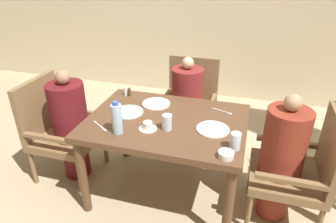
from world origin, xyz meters
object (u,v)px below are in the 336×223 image
(teacup_with_saucer, at_px, (148,126))
(chair_right_side, at_px, (301,168))
(chair_far_side, at_px, (190,101))
(plate_main_right, at_px, (128,112))
(water_bottle, at_px, (117,119))
(glass_tall_near, at_px, (235,141))
(diner_in_right_chair, at_px, (281,158))
(diner_in_left_chair, at_px, (71,125))
(plate_main_left, at_px, (213,129))
(chair_left_side, at_px, (57,127))
(plate_dessert_center, at_px, (156,104))
(diner_in_far_chair, at_px, (187,104))
(bowl_small, at_px, (226,155))
(glass_tall_mid, at_px, (167,122))

(teacup_with_saucer, bearing_deg, chair_right_side, 8.99)
(chair_far_side, xyz_separation_m, teacup_with_saucer, (-0.09, -1.07, 0.27))
(chair_right_side, xyz_separation_m, plate_main_right, (-1.40, 0.03, 0.25))
(water_bottle, relative_size, glass_tall_near, 2.09)
(diner_in_right_chair, bearing_deg, water_bottle, -166.38)
(diner_in_left_chair, distance_m, chair_far_side, 1.27)
(plate_main_left, relative_size, glass_tall_near, 2.06)
(chair_left_side, xyz_separation_m, teacup_with_saucer, (0.97, -0.18, 0.27))
(water_bottle, bearing_deg, chair_far_side, 76.28)
(chair_left_side, height_order, teacup_with_saucer, chair_left_side)
(plate_dessert_center, distance_m, teacup_with_saucer, 0.43)
(chair_far_side, xyz_separation_m, chair_right_side, (1.06, -0.89, 0.00))
(chair_right_side, relative_size, plate_main_right, 3.79)
(chair_left_side, xyz_separation_m, plate_main_right, (0.72, 0.03, 0.25))
(diner_in_far_chair, height_order, diner_in_right_chair, diner_in_right_chair)
(diner_in_right_chair, bearing_deg, chair_far_side, 135.48)
(chair_far_side, height_order, glass_tall_near, chair_far_side)
(diner_in_far_chair, distance_m, water_bottle, 1.12)
(diner_in_left_chair, height_order, plate_dessert_center, diner_in_left_chair)
(chair_right_side, xyz_separation_m, bowl_small, (-0.54, -0.38, 0.27))
(plate_main_left, relative_size, glass_tall_mid, 2.06)
(chair_right_side, relative_size, glass_tall_mid, 7.81)
(diner_in_left_chair, relative_size, chair_right_side, 1.12)
(diner_in_right_chair, bearing_deg, plate_main_right, 178.75)
(bowl_small, relative_size, water_bottle, 0.41)
(chair_left_side, distance_m, water_bottle, 0.90)
(glass_tall_near, distance_m, glass_tall_mid, 0.53)
(chair_left_side, xyz_separation_m, diner_in_right_chair, (1.97, 0.00, 0.06))
(diner_in_right_chair, bearing_deg, teacup_with_saucer, -169.66)
(plate_dessert_center, distance_m, bowl_small, 0.92)
(diner_in_right_chair, height_order, glass_tall_near, diner_in_right_chair)
(plate_dessert_center, bearing_deg, plate_main_right, -128.86)
(plate_main_left, height_order, teacup_with_saucer, teacup_with_saucer)
(chair_left_side, bearing_deg, plate_main_left, -2.20)
(plate_main_right, distance_m, teacup_with_saucer, 0.33)
(plate_dessert_center, relative_size, teacup_with_saucer, 1.81)
(chair_far_side, xyz_separation_m, plate_main_right, (-0.34, -0.86, 0.25))
(diner_in_left_chair, relative_size, diner_in_right_chair, 0.99)
(plate_dessert_center, height_order, teacup_with_saucer, teacup_with_saucer)
(water_bottle, bearing_deg, plate_main_right, 99.33)
(teacup_with_saucer, distance_m, water_bottle, 0.24)
(chair_left_side, height_order, chair_right_side, same)
(chair_left_side, relative_size, plate_dessert_center, 3.79)
(diner_in_far_chair, bearing_deg, diner_in_right_chair, -39.18)
(diner_in_left_chair, distance_m, teacup_with_saucer, 0.86)
(chair_right_side, bearing_deg, plate_main_right, 178.88)
(chair_left_side, xyz_separation_m, glass_tall_mid, (1.11, -0.14, 0.31))
(diner_in_far_chair, relative_size, plate_main_left, 4.16)
(diner_in_right_chair, xyz_separation_m, plate_main_left, (-0.53, -0.06, 0.19))
(plate_main_left, bearing_deg, plate_main_right, 173.47)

